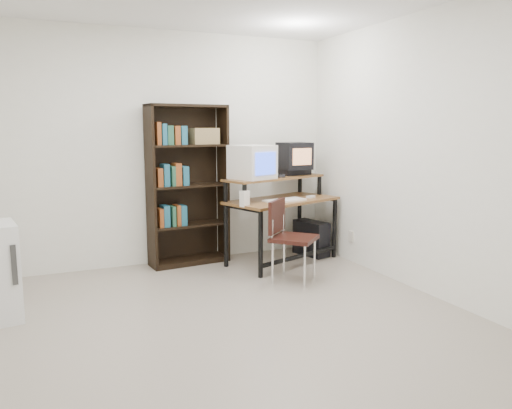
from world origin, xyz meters
name	(u,v)px	position (x,y,z in m)	size (l,w,h in m)	color
floor	(224,324)	(0.00, 0.00, -0.01)	(4.00, 4.00, 0.01)	#A99C8C
back_wall	(162,149)	(0.00, 2.00, 1.30)	(4.00, 0.01, 2.60)	white
front_wall	(393,193)	(0.00, -2.00, 1.30)	(4.00, 0.01, 2.60)	white
right_wall	(427,155)	(2.00, 0.00, 1.30)	(0.01, 4.00, 2.60)	white
computer_desk	(281,202)	(1.24, 1.48, 0.70)	(1.43, 1.03, 0.98)	brown
crt_monitor	(252,163)	(0.89, 1.48, 1.16)	(0.52, 0.52, 0.38)	white
vcr	(293,172)	(1.52, 1.72, 1.01)	(0.36, 0.26, 0.08)	black
crt_tv	(294,156)	(1.52, 1.68, 1.21)	(0.36, 0.36, 0.32)	black
cd_spindle	(280,176)	(1.24, 1.49, 0.99)	(0.12, 0.12, 0.05)	#26262B
keyboard	(285,201)	(1.20, 1.31, 0.74)	(0.47, 0.21, 0.04)	white
mousepad	(310,198)	(1.61, 1.45, 0.72)	(0.22, 0.18, 0.01)	black
mouse	(311,197)	(1.60, 1.43, 0.74)	(0.10, 0.06, 0.03)	white
desk_speaker	(245,199)	(0.69, 1.22, 0.80)	(0.08, 0.07, 0.17)	white
pc_tower	(311,238)	(1.71, 1.59, 0.21)	(0.20, 0.45, 0.42)	black
school_chair	(288,232)	(0.98, 0.81, 0.51)	(0.58, 0.58, 0.83)	black
bookshelf	(187,183)	(0.24, 1.86, 0.92)	(0.92, 0.39, 1.79)	black
wall_outlet	(351,236)	(1.99, 1.15, 0.30)	(0.02, 0.08, 0.12)	beige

